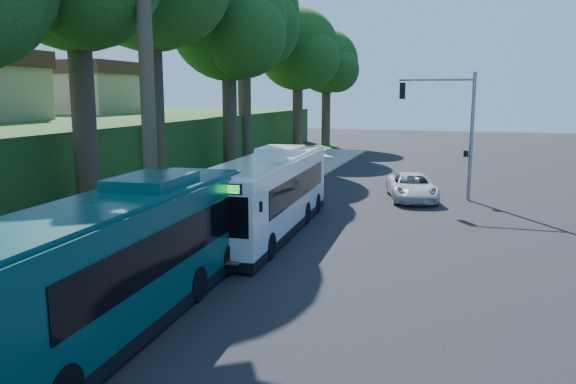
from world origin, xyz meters
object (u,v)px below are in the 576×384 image
(white_bus, at_px, (269,193))
(bus_shelter, at_px, (155,197))
(teal_bus, at_px, (118,259))
(pickup, at_px, (412,187))

(white_bus, bearing_deg, bus_shelter, -146.75)
(bus_shelter, height_order, teal_bus, teal_bus)
(bus_shelter, distance_m, white_bus, 4.76)
(white_bus, height_order, teal_bus, teal_bus)
(teal_bus, distance_m, pickup, 20.57)
(bus_shelter, bearing_deg, white_bus, 35.73)
(white_bus, distance_m, teal_bus, 10.42)
(white_bus, bearing_deg, teal_bus, -94.73)
(teal_bus, bearing_deg, pickup, 71.60)
(teal_bus, xyz_separation_m, pickup, (5.58, 19.77, -1.04))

